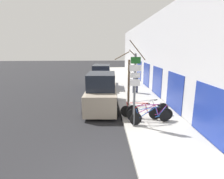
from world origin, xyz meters
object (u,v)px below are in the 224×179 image
(bicycle_0, at_px, (151,116))
(pedestrian_near, at_px, (135,81))
(parked_car_0, at_px, (102,93))
(bicycle_2, at_px, (140,111))
(bicycle_1, at_px, (150,114))
(parked_car_1, at_px, (102,78))
(bicycle_3, at_px, (148,109))
(street_tree, at_px, (129,78))
(signpost, at_px, (135,87))

(bicycle_0, bearing_deg, pedestrian_near, -15.68)
(bicycle_0, distance_m, parked_car_0, 3.61)
(bicycle_2, height_order, parked_car_0, parked_car_0)
(bicycle_1, bearing_deg, parked_car_1, 17.00)
(bicycle_0, bearing_deg, bicycle_3, -16.92)
(bicycle_2, distance_m, street_tree, 2.75)
(bicycle_1, bearing_deg, bicycle_2, 49.97)
(signpost, distance_m, parked_car_0, 3.36)
(pedestrian_near, bearing_deg, street_tree, 61.38)
(street_tree, bearing_deg, signpost, -94.16)
(pedestrian_near, bearing_deg, bicycle_0, 75.87)
(bicycle_0, distance_m, parked_car_1, 8.95)
(signpost, bearing_deg, bicycle_3, 49.51)
(bicycle_2, bearing_deg, bicycle_1, -114.84)
(bicycle_2, bearing_deg, parked_car_0, 62.22)
(bicycle_3, bearing_deg, pedestrian_near, -13.21)
(signpost, relative_size, bicycle_0, 1.59)
(bicycle_0, bearing_deg, parked_car_1, 3.41)
(signpost, xyz_separation_m, bicycle_0, (0.88, 0.19, -1.55))
(bicycle_2, xyz_separation_m, parked_car_1, (-2.08, 7.91, 0.50))
(bicycle_1, xyz_separation_m, bicycle_2, (-0.41, 0.35, -0.01))
(parked_car_1, bearing_deg, parked_car_0, -86.19)
(street_tree, bearing_deg, bicycle_1, -75.68)
(bicycle_1, distance_m, bicycle_2, 0.54)
(parked_car_0, height_order, parked_car_1, parked_car_0)
(bicycle_2, height_order, parked_car_1, parked_car_1)
(signpost, height_order, bicycle_3, signpost)
(bicycle_0, bearing_deg, bicycle_2, 15.75)
(bicycle_2, relative_size, parked_car_1, 0.44)
(bicycle_0, distance_m, bicycle_2, 0.78)
(signpost, xyz_separation_m, street_tree, (0.23, 3.21, -0.13))
(parked_car_0, bearing_deg, bicycle_0, -44.34)
(bicycle_1, xyz_separation_m, pedestrian_near, (0.30, 5.78, 0.62))
(signpost, xyz_separation_m, parked_car_0, (-1.55, 2.80, -1.03))
(parked_car_1, relative_size, pedestrian_near, 2.71)
(street_tree, bearing_deg, bicycle_3, -71.15)
(bicycle_0, height_order, pedestrian_near, pedestrian_near)
(bicycle_1, xyz_separation_m, parked_car_1, (-2.49, 8.26, 0.49))
(bicycle_3, bearing_deg, signpost, 129.30)
(parked_car_1, xyz_separation_m, street_tree, (1.80, -5.57, 0.92))
(bicycle_3, relative_size, pedestrian_near, 1.39)
(parked_car_1, distance_m, street_tree, 5.93)
(signpost, distance_m, bicycle_1, 1.86)
(bicycle_3, relative_size, parked_car_1, 0.51)
(parked_car_1, bearing_deg, street_tree, -68.50)
(bicycle_3, distance_m, pedestrian_near, 5.24)
(bicycle_3, relative_size, parked_car_0, 0.56)
(bicycle_1, relative_size, street_tree, 0.57)
(bicycle_1, bearing_deg, street_tree, 14.56)
(bicycle_0, relative_size, bicycle_1, 0.90)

